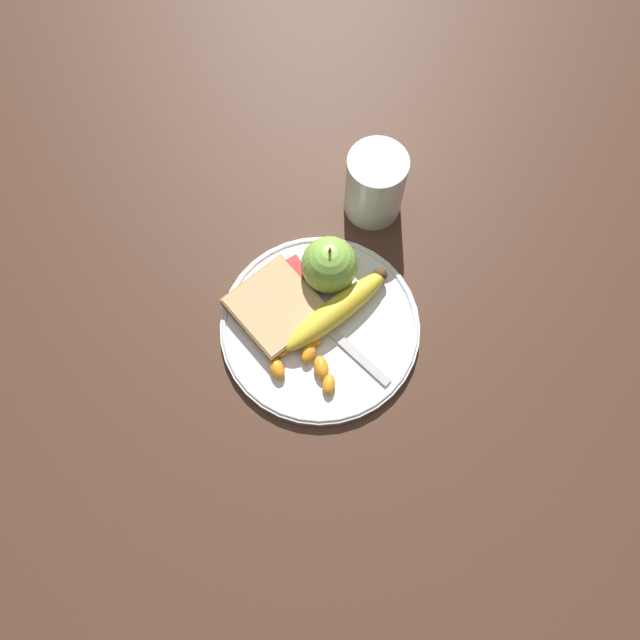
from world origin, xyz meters
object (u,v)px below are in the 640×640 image
plate (320,326)px  bread_slice (277,308)px  apple (329,265)px  fork (323,324)px  juice_glass (375,186)px  jam_packet (294,274)px  banana (337,308)px

plate → bread_slice: size_ratio=2.19×
apple → fork: bearing=140.4°
juice_glass → apple: juice_glass is taller
apple → bread_slice: apple is taller
plate → bread_slice: (0.05, 0.04, 0.02)m
juice_glass → bread_slice: (-0.07, 0.20, -0.03)m
fork → jam_packet: size_ratio=5.11×
plate → jam_packet: 0.08m
juice_glass → banana: juice_glass is taller
plate → banana: (0.00, -0.03, 0.02)m
fork → banana: bearing=-91.7°
banana → apple: bearing=-22.6°
apple → bread_slice: size_ratio=0.69×
banana → bread_slice: bearing=54.7°
bread_slice → fork: bread_slice is taller
plate → bread_slice: 0.06m
plate → banana: bearing=-84.2°
juice_glass → jam_packet: bearing=104.1°
juice_glass → banana: (-0.12, 0.14, -0.02)m
banana → jam_packet: size_ratio=4.54×
jam_packet → apple: bearing=-123.1°
fork → jam_packet: (0.08, -0.01, 0.01)m
jam_packet → plate: bearing=173.2°
banana → jam_packet: banana is taller
apple → banana: size_ratio=0.49×
bread_slice → fork: size_ratio=0.62×
juice_glass → fork: juice_glass is taller
plate → juice_glass: 0.21m
plate → juice_glass: bearing=-54.9°
bread_slice → banana: bearing=-125.3°
apple → fork: 0.08m
plate → banana: banana is taller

